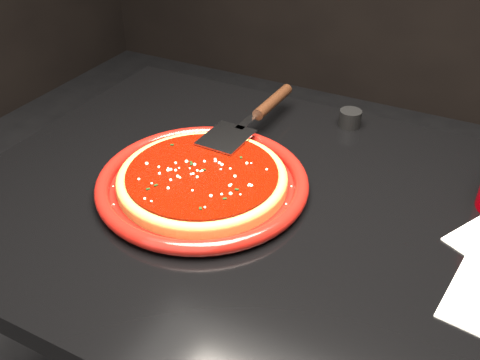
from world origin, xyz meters
The scene contains 9 objects.
table centered at (0.00, 0.00, 0.38)m, with size 1.20×0.80×0.75m, color black.
plate centered at (-0.18, -0.02, 0.76)m, with size 0.38×0.38×0.03m, color maroon.
pizza_crust centered at (-0.18, -0.02, 0.77)m, with size 0.30×0.30×0.02m, color olive.
pizza_crust_rim centered at (-0.18, -0.02, 0.78)m, with size 0.30×0.30×0.02m, color olive.
pizza_sauce centered at (-0.18, -0.02, 0.78)m, with size 0.27×0.27×0.01m, color #670900.
parmesan_dusting centered at (-0.18, -0.02, 0.79)m, with size 0.26×0.26×0.01m, color beige, non-canonical shape.
basil_flecks centered at (-0.18, -0.02, 0.79)m, with size 0.24×0.24×0.00m, color black, non-canonical shape.
pizza_server centered at (-0.18, 0.19, 0.80)m, with size 0.10×0.35×0.03m, color #B4B6BB, non-canonical shape.
ramekin centered at (-0.02, 0.33, 0.77)m, with size 0.05×0.05×0.04m, color black.
Camera 1 is at (0.24, -0.68, 1.31)m, focal length 40.00 mm.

